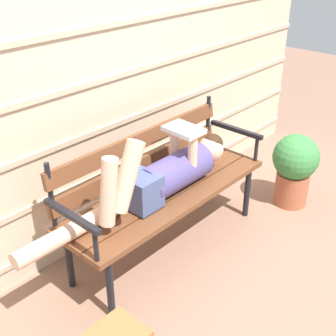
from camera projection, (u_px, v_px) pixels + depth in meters
name	position (u px, v px, depth m)	size (l,w,h in m)	color
ground_plane	(177.00, 251.00, 3.22)	(12.00, 12.00, 0.00)	#936B56
house_siding	(113.00, 75.00, 3.01)	(4.62, 0.08, 2.33)	beige
park_bench	(160.00, 183.00, 3.07)	(1.61, 0.51, 0.88)	brown
reclining_person	(162.00, 175.00, 2.94)	(1.68, 0.25, 0.53)	#514784
potted_plant	(295.00, 166.00, 3.62)	(0.37, 0.37, 0.61)	#AD5B3D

